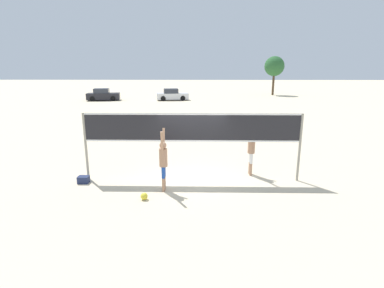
# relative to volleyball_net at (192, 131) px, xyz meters

# --- Properties ---
(ground_plane) EXTENTS (200.00, 200.00, 0.00)m
(ground_plane) POSITION_rel_volleyball_net_xyz_m (0.00, 0.00, -1.89)
(ground_plane) COLOR beige
(volleyball_net) EXTENTS (8.04, 0.09, 2.55)m
(volleyball_net) POSITION_rel_volleyball_net_xyz_m (0.00, 0.00, 0.00)
(volleyball_net) COLOR gray
(volleyball_net) RESTS_ON ground_plane
(player_spiker) EXTENTS (0.28, 0.71, 2.15)m
(player_spiker) POSITION_rel_volleyball_net_xyz_m (-0.95, -1.04, -0.75)
(player_spiker) COLOR tan
(player_spiker) RESTS_ON ground_plane
(player_blocker) EXTENTS (0.28, 0.71, 2.20)m
(player_blocker) POSITION_rel_volleyball_net_xyz_m (2.31, 0.61, -0.73)
(player_blocker) COLOR tan
(player_blocker) RESTS_ON ground_plane
(volleyball) EXTENTS (0.23, 0.23, 0.23)m
(volleyball) POSITION_rel_volleyball_net_xyz_m (-1.51, -1.82, -1.77)
(volleyball) COLOR yellow
(volleyball) RESTS_ON ground_plane
(gear_bag) EXTENTS (0.39, 0.30, 0.26)m
(gear_bag) POSITION_rel_volleyball_net_xyz_m (-4.01, -0.41, -1.76)
(gear_bag) COLOR navy
(gear_bag) RESTS_ON ground_plane
(parked_car_near) EXTENTS (4.35, 2.39, 1.51)m
(parked_car_near) POSITION_rel_volleyball_net_xyz_m (-3.24, 29.17, -1.22)
(parked_car_near) COLOR silver
(parked_car_near) RESTS_ON ground_plane
(parked_car_mid) EXTENTS (4.40, 2.52, 1.55)m
(parked_car_mid) POSITION_rel_volleyball_net_xyz_m (-12.30, 28.68, -1.20)
(parked_car_mid) COLOR #232328
(parked_car_mid) RESTS_ON ground_plane
(tree_left_cluster) EXTENTS (3.03, 3.03, 5.94)m
(tree_left_cluster) POSITION_rel_volleyball_net_xyz_m (12.00, 37.38, 2.50)
(tree_left_cluster) COLOR #4C3823
(tree_left_cluster) RESTS_ON ground_plane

